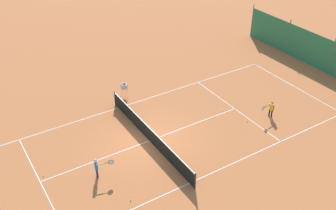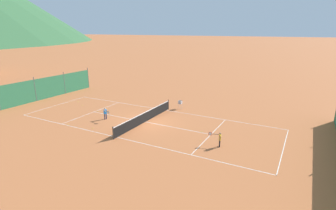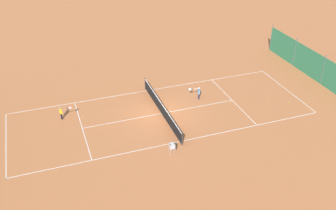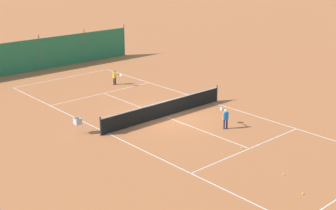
{
  "view_description": "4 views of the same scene",
  "coord_description": "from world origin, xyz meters",
  "px_view_note": "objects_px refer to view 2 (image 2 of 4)",
  "views": [
    {
      "loc": [
        -15.86,
        8.63,
        14.11
      ],
      "look_at": [
        1.09,
        -1.95,
        1.21
      ],
      "focal_mm": 42.0,
      "sensor_mm": 36.0,
      "label": 1
    },
    {
      "loc": [
        -19.19,
        -12.74,
        8.32
      ],
      "look_at": [
        1.69,
        -1.49,
        1.41
      ],
      "focal_mm": 28.0,
      "sensor_mm": 36.0,
      "label": 2
    },
    {
      "loc": [
        25.62,
        -8.57,
        16.84
      ],
      "look_at": [
        0.95,
        0.22,
        1.29
      ],
      "focal_mm": 42.0,
      "sensor_mm": 36.0,
      "label": 3
    },
    {
      "loc": [
        17.34,
        19.68,
        9.38
      ],
      "look_at": [
        -0.34,
        -0.08,
        0.63
      ],
      "focal_mm": 50.0,
      "sensor_mm": 36.0,
      "label": 4
    }
  ],
  "objects_px": {
    "tennis_ball_near_corner": "(78,102)",
    "tennis_ball_mid_court": "(82,105)",
    "player_near_baseline": "(219,138)",
    "ball_hopper": "(180,103)",
    "tennis_ball_far_corner": "(69,125)",
    "tennis_ball_alley_left": "(98,111)",
    "tennis_ball_alley_right": "(93,128)",
    "tennis_ball_by_net_left": "(202,132)",
    "player_far_baseline": "(105,113)",
    "tennis_ball_by_net_right": "(200,140)",
    "tennis_net": "(145,117)"
  },
  "relations": [
    {
      "from": "tennis_net",
      "to": "tennis_ball_far_corner",
      "type": "height_order",
      "value": "tennis_net"
    },
    {
      "from": "tennis_ball_by_net_left",
      "to": "ball_hopper",
      "type": "bearing_deg",
      "value": 41.05
    },
    {
      "from": "tennis_net",
      "to": "ball_hopper",
      "type": "xyz_separation_m",
      "value": [
        5.31,
        -1.04,
        0.15
      ]
    },
    {
      "from": "tennis_ball_alley_right",
      "to": "ball_hopper",
      "type": "bearing_deg",
      "value": -24.93
    },
    {
      "from": "player_far_baseline",
      "to": "tennis_ball_by_net_left",
      "type": "xyz_separation_m",
      "value": [
        1.32,
        -9.26,
        -0.64
      ]
    },
    {
      "from": "tennis_ball_by_net_right",
      "to": "player_far_baseline",
      "type": "bearing_deg",
      "value": 87.77
    },
    {
      "from": "tennis_ball_by_net_left",
      "to": "tennis_ball_far_corner",
      "type": "distance_m",
      "value": 11.91
    },
    {
      "from": "tennis_net",
      "to": "tennis_ball_by_net_right",
      "type": "bearing_deg",
      "value": -104.46
    },
    {
      "from": "tennis_ball_alley_right",
      "to": "tennis_ball_far_corner",
      "type": "distance_m",
      "value": 2.56
    },
    {
      "from": "tennis_net",
      "to": "tennis_ball_alley_left",
      "type": "height_order",
      "value": "tennis_net"
    },
    {
      "from": "tennis_ball_by_net_left",
      "to": "tennis_ball_alley_right",
      "type": "distance_m",
      "value": 9.41
    },
    {
      "from": "tennis_ball_by_net_left",
      "to": "tennis_ball_alley_right",
      "type": "bearing_deg",
      "value": 113.29
    },
    {
      "from": "tennis_ball_near_corner",
      "to": "ball_hopper",
      "type": "relative_size",
      "value": 0.07
    },
    {
      "from": "player_far_baseline",
      "to": "tennis_ball_far_corner",
      "type": "bearing_deg",
      "value": 145.56
    },
    {
      "from": "tennis_ball_alley_right",
      "to": "tennis_ball_alley_left",
      "type": "bearing_deg",
      "value": 38.13
    },
    {
      "from": "tennis_ball_by_net_right",
      "to": "tennis_net",
      "type": "bearing_deg",
      "value": 75.54
    },
    {
      "from": "tennis_ball_by_net_left",
      "to": "tennis_ball_alley_right",
      "type": "xyz_separation_m",
      "value": [
        -3.72,
        8.64,
        0.0
      ]
    },
    {
      "from": "player_near_baseline",
      "to": "ball_hopper",
      "type": "xyz_separation_m",
      "value": [
        7.2,
        6.62,
        0.0
      ]
    },
    {
      "from": "tennis_net",
      "to": "tennis_ball_by_net_left",
      "type": "xyz_separation_m",
      "value": [
        0.13,
        -5.55,
        -0.47
      ]
    },
    {
      "from": "tennis_ball_alley_right",
      "to": "tennis_ball_by_net_left",
      "type": "bearing_deg",
      "value": -66.71
    },
    {
      "from": "tennis_ball_far_corner",
      "to": "tennis_ball_mid_court",
      "type": "xyz_separation_m",
      "value": [
        5.15,
        3.61,
        0.0
      ]
    },
    {
      "from": "tennis_net",
      "to": "player_near_baseline",
      "type": "distance_m",
      "value": 7.89
    },
    {
      "from": "tennis_ball_far_corner",
      "to": "ball_hopper",
      "type": "distance_m",
      "value": 11.45
    },
    {
      "from": "tennis_ball_alley_left",
      "to": "tennis_ball_by_net_right",
      "type": "relative_size",
      "value": 1.0
    },
    {
      "from": "tennis_ball_by_net_left",
      "to": "player_near_baseline",
      "type": "bearing_deg",
      "value": -133.82
    },
    {
      "from": "tennis_ball_by_net_left",
      "to": "tennis_ball_by_net_right",
      "type": "bearing_deg",
      "value": -162.23
    },
    {
      "from": "player_near_baseline",
      "to": "tennis_ball_alley_left",
      "type": "xyz_separation_m",
      "value": [
        2.19,
        13.8,
        -0.62
      ]
    },
    {
      "from": "player_near_baseline",
      "to": "tennis_ball_by_net_right",
      "type": "bearing_deg",
      "value": 78.5
    },
    {
      "from": "tennis_ball_far_corner",
      "to": "player_near_baseline",
      "type": "bearing_deg",
      "value": -81.07
    },
    {
      "from": "player_far_baseline",
      "to": "tennis_ball_by_net_left",
      "type": "height_order",
      "value": "player_far_baseline"
    },
    {
      "from": "tennis_ball_alley_left",
      "to": "ball_hopper",
      "type": "height_order",
      "value": "ball_hopper"
    },
    {
      "from": "tennis_ball_by_net_right",
      "to": "player_near_baseline",
      "type": "bearing_deg",
      "value": -101.5
    },
    {
      "from": "tennis_ball_alley_left",
      "to": "tennis_ball_mid_court",
      "type": "relative_size",
      "value": 1.0
    },
    {
      "from": "tennis_ball_far_corner",
      "to": "tennis_ball_mid_court",
      "type": "distance_m",
      "value": 6.29
    },
    {
      "from": "tennis_ball_alley_left",
      "to": "tennis_ball_far_corner",
      "type": "bearing_deg",
      "value": -173.1
    },
    {
      "from": "player_near_baseline",
      "to": "tennis_ball_by_net_left",
      "type": "distance_m",
      "value": 2.99
    },
    {
      "from": "tennis_ball_alley_left",
      "to": "tennis_ball_alley_right",
      "type": "relative_size",
      "value": 1.0
    },
    {
      "from": "tennis_ball_near_corner",
      "to": "tennis_ball_mid_court",
      "type": "relative_size",
      "value": 1.0
    },
    {
      "from": "tennis_net",
      "to": "tennis_ball_alley_right",
      "type": "bearing_deg",
      "value": 139.23
    },
    {
      "from": "tennis_ball_alley_left",
      "to": "ball_hopper",
      "type": "xyz_separation_m",
      "value": [
        5.01,
        -7.18,
        0.62
      ]
    },
    {
      "from": "player_near_baseline",
      "to": "tennis_ball_far_corner",
      "type": "height_order",
      "value": "player_near_baseline"
    },
    {
      "from": "tennis_net",
      "to": "tennis_ball_mid_court",
      "type": "relative_size",
      "value": 139.09
    },
    {
      "from": "player_far_baseline",
      "to": "tennis_ball_far_corner",
      "type": "relative_size",
      "value": 17.46
    },
    {
      "from": "player_near_baseline",
      "to": "ball_hopper",
      "type": "bearing_deg",
      "value": 42.58
    },
    {
      "from": "player_near_baseline",
      "to": "tennis_ball_alley_left",
      "type": "height_order",
      "value": "player_near_baseline"
    },
    {
      "from": "player_far_baseline",
      "to": "ball_hopper",
      "type": "height_order",
      "value": "player_far_baseline"
    },
    {
      "from": "tennis_net",
      "to": "tennis_ball_by_net_left",
      "type": "bearing_deg",
      "value": -88.62
    },
    {
      "from": "tennis_ball_by_net_left",
      "to": "tennis_ball_mid_court",
      "type": "bearing_deg",
      "value": 85.98
    },
    {
      "from": "tennis_ball_by_net_right",
      "to": "ball_hopper",
      "type": "bearing_deg",
      "value": 36.3
    },
    {
      "from": "tennis_ball_near_corner",
      "to": "tennis_ball_mid_court",
      "type": "distance_m",
      "value": 1.76
    }
  ]
}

